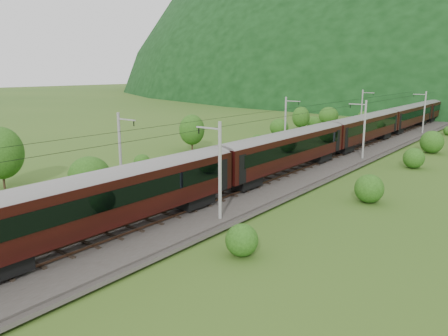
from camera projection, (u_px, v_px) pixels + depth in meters
The scene contains 14 objects.
ground at pixel (167, 208), 39.76m from camera, with size 600.00×600.00×0.00m, color #33571B.
railbed at pixel (232, 184), 47.45m from camera, with size 14.00×220.00×0.30m, color #38332D.
track_left at pixel (215, 179), 48.83m from camera, with size 2.40×220.00×0.27m.
track_right at pixel (250, 186), 45.96m from camera, with size 2.40×220.00×0.27m.
catenary_left at pixel (286, 122), 67.13m from camera, with size 2.54×192.28×8.00m.
catenary_right at pixel (364, 128), 59.81m from camera, with size 2.54×192.28×8.00m.
overhead_wires at pixel (232, 120), 45.93m from camera, with size 4.83×198.00×0.03m.
mountain_ridge at pixel (330, 86), 342.92m from camera, with size 336.00×280.00×132.00m, color black.
train at pixel (363, 124), 69.84m from camera, with size 3.33×183.16×5.81m.
hazard_post_near at pixel (354, 137), 74.28m from camera, with size 0.17×0.17×1.62m, color red.
hazard_post_far at pixel (334, 146), 65.83m from camera, with size 0.15×0.15×1.43m, color red.
signal at pixel (350, 129), 81.73m from camera, with size 0.24×0.24×2.14m.
vegetation_left at pixel (120, 151), 53.25m from camera, with size 13.03×142.46×6.88m.
vegetation_right at pixel (370, 181), 44.27m from camera, with size 5.73×108.20×3.06m.
Camera 1 is at (27.41, -26.85, 12.23)m, focal length 35.00 mm.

